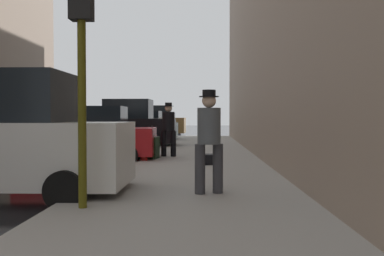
{
  "coord_description": "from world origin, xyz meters",
  "views": [
    {
      "loc": [
        6.25,
        -9.03,
        1.48
      ],
      "look_at": [
        5.88,
        4.5,
        1.1
      ],
      "focal_mm": 40.0,
      "sensor_mm": 36.0,
      "label": 1
    }
  ],
  "objects": [
    {
      "name": "parked_red_hatchback",
      "position": [
        2.65,
        4.36,
        0.85
      ],
      "size": [
        4.27,
        2.19,
        1.79
      ],
      "color": "#B2191E",
      "rests_on": "ground_plane"
    },
    {
      "name": "parked_white_van",
      "position": [
        2.65,
        -1.56,
        1.03
      ],
      "size": [
        4.61,
        2.07,
        2.25
      ],
      "color": "silver",
      "rests_on": "ground_plane"
    },
    {
      "name": "fire_hydrant",
      "position": [
        4.45,
        3.73,
        0.5
      ],
      "size": [
        0.42,
        0.22,
        0.7
      ],
      "color": "red",
      "rests_on": "sidewalk"
    },
    {
      "name": "parked_dark_green_sedan",
      "position": [
        2.65,
        15.65,
        0.85
      ],
      "size": [
        4.25,
        2.16,
        1.79
      ],
      "color": "#193828",
      "rests_on": "ground_plane"
    },
    {
      "name": "traffic_light",
      "position": [
        4.5,
        -2.92,
        2.76
      ],
      "size": [
        0.32,
        0.32,
        3.6
      ],
      "color": "#514C0F",
      "rests_on": "sidewalk"
    },
    {
      "name": "parked_silver_sedan",
      "position": [
        2.65,
        27.89,
        0.85
      ],
      "size": [
        4.21,
        2.08,
        1.79
      ],
      "color": "#B7BABF",
      "rests_on": "ground_plane"
    },
    {
      "name": "parked_bronze_suv",
      "position": [
        2.65,
        21.97,
        1.03
      ],
      "size": [
        4.66,
        2.18,
        2.25
      ],
      "color": "brown",
      "rests_on": "ground_plane"
    },
    {
      "name": "pedestrian_with_beanie",
      "position": [
        6.34,
        -1.72,
        1.14
      ],
      "size": [
        0.53,
        0.49,
        1.78
      ],
      "color": "#333338",
      "rests_on": "sidewalk"
    },
    {
      "name": "duffel_bag",
      "position": [
        6.4,
        2.71,
        0.29
      ],
      "size": [
        0.32,
        0.44,
        0.28
      ],
      "color": "black",
      "rests_on": "sidewalk"
    },
    {
      "name": "rolling_suitcase",
      "position": [
        4.63,
        4.33,
        0.49
      ],
      "size": [
        0.44,
        0.61,
        1.04
      ],
      "color": "black",
      "rests_on": "sidewalk"
    },
    {
      "name": "pedestrian_with_fedora",
      "position": [
        5.09,
        5.04,
        1.14
      ],
      "size": [
        0.51,
        0.42,
        1.78
      ],
      "color": "black",
      "rests_on": "sidewalk"
    },
    {
      "name": "parked_black_suv",
      "position": [
        2.65,
        10.54,
        1.03
      ],
      "size": [
        4.65,
        2.16,
        2.25
      ],
      "color": "black",
      "rests_on": "ground_plane"
    },
    {
      "name": "sidewalk",
      "position": [
        6.0,
        0.0,
        0.07
      ],
      "size": [
        4.0,
        40.0,
        0.15
      ],
      "primitive_type": "cube",
      "color": "gray",
      "rests_on": "ground_plane"
    }
  ]
}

